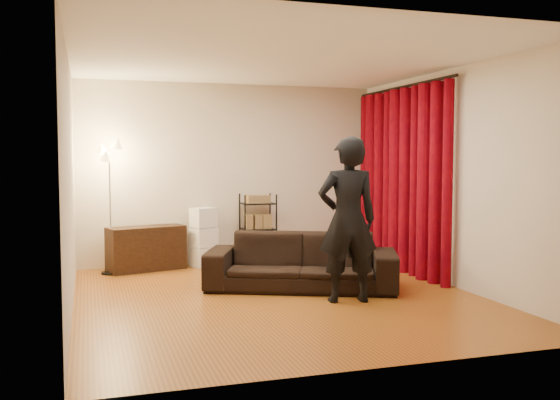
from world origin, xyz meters
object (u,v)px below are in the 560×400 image
object	(u,v)px
person	(348,220)
floor_lamp	(110,208)
media_cabinet	(146,248)
storage_boxes	(204,237)
wire_shelf	(258,229)
sofa	(301,261)

from	to	relation	value
person	floor_lamp	size ratio (longest dim) A/B	1.01
media_cabinet	storage_boxes	bearing A→B (deg)	-11.47
wire_shelf	sofa	bearing A→B (deg)	-72.60
sofa	person	xyz separation A→B (m)	(0.26, -0.80, 0.58)
sofa	media_cabinet	bearing A→B (deg)	155.81
storage_boxes	media_cabinet	bearing A→B (deg)	-175.59
media_cabinet	floor_lamp	distance (m)	0.78
person	storage_boxes	size ratio (longest dim) A/B	2.11
media_cabinet	wire_shelf	size ratio (longest dim) A/B	1.02
sofa	floor_lamp	bearing A→B (deg)	165.19
sofa	wire_shelf	world-z (taller)	wire_shelf
person	wire_shelf	bearing A→B (deg)	-75.45
person	storage_boxes	world-z (taller)	person
floor_lamp	wire_shelf	bearing A→B (deg)	4.46
media_cabinet	wire_shelf	bearing A→B (deg)	-14.70
person	media_cabinet	distance (m)	3.32
person	storage_boxes	bearing A→B (deg)	-59.32
person	storage_boxes	distance (m)	2.94
wire_shelf	floor_lamp	bearing A→B (deg)	-159.50
media_cabinet	floor_lamp	bearing A→B (deg)	179.30
media_cabinet	sofa	bearing A→B (deg)	-62.87
storage_boxes	wire_shelf	xyz separation A→B (m)	(0.82, -0.03, 0.09)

